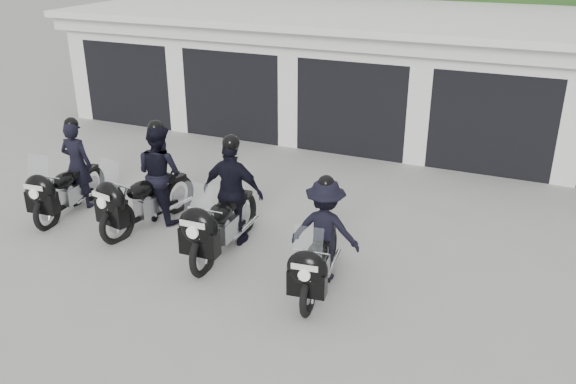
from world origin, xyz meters
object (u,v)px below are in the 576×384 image
at_px(police_bike_b, 152,181).
at_px(police_bike_c, 228,201).
at_px(police_bike_a, 68,176).
at_px(police_bike_d, 322,239).

bearing_deg(police_bike_b, police_bike_c, 1.60).
relative_size(police_bike_a, police_bike_d, 1.05).
distance_m(police_bike_a, police_bike_c, 3.37).
relative_size(police_bike_b, police_bike_d, 1.11).
bearing_deg(police_bike_a, police_bike_c, -6.55).
relative_size(police_bike_a, police_bike_b, 0.95).
distance_m(police_bike_b, police_bike_d, 3.55).
distance_m(police_bike_a, police_bike_d, 5.19).
xyz_separation_m(police_bike_a, police_bike_c, (3.36, -0.06, 0.11)).
height_order(police_bike_b, police_bike_c, police_bike_c).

